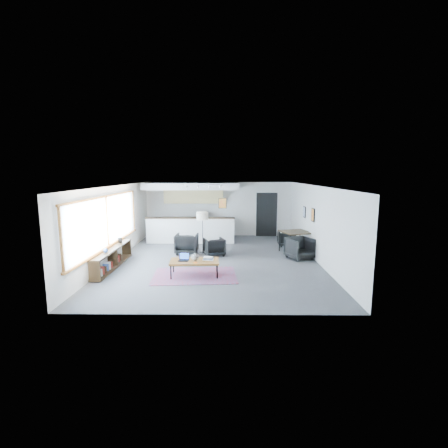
{
  "coord_description": "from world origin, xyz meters",
  "views": [
    {
      "loc": [
        0.4,
        -11.12,
        3.04
      ],
      "look_at": [
        0.29,
        0.4,
        1.22
      ],
      "focal_mm": 26.0,
      "sensor_mm": 36.0,
      "label": 1
    }
  ],
  "objects_px": {
    "laptop": "(184,258)",
    "armchair_right": "(214,246)",
    "book_stack": "(208,258)",
    "armchair_left": "(187,243)",
    "dining_chair_near": "(300,249)",
    "dining_chair_far": "(286,239)",
    "microwave": "(203,214)",
    "floor_lamp": "(202,217)",
    "coffee_table": "(195,262)",
    "dining_table": "(296,233)",
    "ceramic_pot": "(195,257)"
  },
  "relations": [
    {
      "from": "armchair_left",
      "to": "dining_chair_near",
      "type": "xyz_separation_m",
      "value": [
        4.14,
        -0.73,
        -0.06
      ]
    },
    {
      "from": "armchair_left",
      "to": "dining_chair_near",
      "type": "relative_size",
      "value": 1.17
    },
    {
      "from": "ceramic_pot",
      "to": "dining_chair_near",
      "type": "height_order",
      "value": "dining_chair_near"
    },
    {
      "from": "armchair_right",
      "to": "armchair_left",
      "type": "bearing_deg",
      "value": -32.91
    },
    {
      "from": "armchair_left",
      "to": "dining_chair_near",
      "type": "height_order",
      "value": "armchair_left"
    },
    {
      "from": "laptop",
      "to": "book_stack",
      "type": "bearing_deg",
      "value": 9.34
    },
    {
      "from": "book_stack",
      "to": "dining_chair_far",
      "type": "distance_m",
      "value": 5.0
    },
    {
      "from": "coffee_table",
      "to": "dining_chair_near",
      "type": "bearing_deg",
      "value": 25.81
    },
    {
      "from": "ceramic_pot",
      "to": "book_stack",
      "type": "bearing_deg",
      "value": 15.16
    },
    {
      "from": "armchair_right",
      "to": "book_stack",
      "type": "bearing_deg",
      "value": 69.42
    },
    {
      "from": "coffee_table",
      "to": "dining_table",
      "type": "relative_size",
      "value": 1.2
    },
    {
      "from": "armchair_left",
      "to": "dining_chair_far",
      "type": "bearing_deg",
      "value": -159.41
    },
    {
      "from": "armchair_right",
      "to": "microwave",
      "type": "xyz_separation_m",
      "value": [
        -0.68,
        3.53,
        0.75
      ]
    },
    {
      "from": "armchair_left",
      "to": "dining_table",
      "type": "xyz_separation_m",
      "value": [
        4.14,
        0.12,
        0.35
      ]
    },
    {
      "from": "book_stack",
      "to": "armchair_right",
      "type": "bearing_deg",
      "value": 87.94
    },
    {
      "from": "armchair_right",
      "to": "dining_table",
      "type": "distance_m",
      "value": 3.13
    },
    {
      "from": "book_stack",
      "to": "dining_chair_near",
      "type": "relative_size",
      "value": 0.47
    },
    {
      "from": "dining_chair_near",
      "to": "armchair_left",
      "type": "bearing_deg",
      "value": 145.57
    },
    {
      "from": "microwave",
      "to": "coffee_table",
      "type": "bearing_deg",
      "value": -91.73
    },
    {
      "from": "coffee_table",
      "to": "ceramic_pot",
      "type": "bearing_deg",
      "value": -62.84
    },
    {
      "from": "laptop",
      "to": "book_stack",
      "type": "xyz_separation_m",
      "value": [
        0.72,
        0.05,
        -0.02
      ]
    },
    {
      "from": "floor_lamp",
      "to": "dining_table",
      "type": "xyz_separation_m",
      "value": [
        3.54,
        -0.05,
        -0.6
      ]
    },
    {
      "from": "book_stack",
      "to": "armchair_left",
      "type": "bearing_deg",
      "value": 110.29
    },
    {
      "from": "coffee_table",
      "to": "armchair_right",
      "type": "bearing_deg",
      "value": 75.42
    },
    {
      "from": "dining_chair_near",
      "to": "microwave",
      "type": "bearing_deg",
      "value": 108.79
    },
    {
      "from": "laptop",
      "to": "floor_lamp",
      "type": "xyz_separation_m",
      "value": [
        0.34,
        2.86,
        0.83
      ]
    },
    {
      "from": "armchair_left",
      "to": "armchair_right",
      "type": "xyz_separation_m",
      "value": [
        1.06,
        -0.27,
        -0.06
      ]
    },
    {
      "from": "armchair_right",
      "to": "floor_lamp",
      "type": "height_order",
      "value": "floor_lamp"
    },
    {
      "from": "dining_chair_far",
      "to": "microwave",
      "type": "height_order",
      "value": "microwave"
    },
    {
      "from": "ceramic_pot",
      "to": "armchair_left",
      "type": "bearing_deg",
      "value": 102.25
    },
    {
      "from": "floor_lamp",
      "to": "dining_chair_near",
      "type": "bearing_deg",
      "value": -14.19
    },
    {
      "from": "coffee_table",
      "to": "book_stack",
      "type": "height_order",
      "value": "book_stack"
    },
    {
      "from": "laptop",
      "to": "dining_chair_near",
      "type": "relative_size",
      "value": 0.44
    },
    {
      "from": "book_stack",
      "to": "floor_lamp",
      "type": "xyz_separation_m",
      "value": [
        -0.38,
        2.81,
        0.85
      ]
    },
    {
      "from": "armchair_right",
      "to": "dining_chair_near",
      "type": "bearing_deg",
      "value": 153.07
    },
    {
      "from": "dining_table",
      "to": "dining_chair_far",
      "type": "bearing_deg",
      "value": 95.5
    },
    {
      "from": "laptop",
      "to": "microwave",
      "type": "bearing_deg",
      "value": 94.29
    },
    {
      "from": "armchair_right",
      "to": "dining_table",
      "type": "height_order",
      "value": "dining_table"
    },
    {
      "from": "dining_table",
      "to": "dining_chair_near",
      "type": "height_order",
      "value": "dining_table"
    },
    {
      "from": "dining_chair_far",
      "to": "coffee_table",
      "type": "bearing_deg",
      "value": 48.66
    },
    {
      "from": "book_stack",
      "to": "armchair_right",
      "type": "xyz_separation_m",
      "value": [
        0.09,
        2.37,
        -0.16
      ]
    },
    {
      "from": "laptop",
      "to": "dining_chair_far",
      "type": "bearing_deg",
      "value": 52.35
    },
    {
      "from": "book_stack",
      "to": "armchair_left",
      "type": "distance_m",
      "value": 2.82
    },
    {
      "from": "coffee_table",
      "to": "ceramic_pot",
      "type": "xyz_separation_m",
      "value": [
        0.03,
        -0.04,
        0.15
      ]
    },
    {
      "from": "armchair_left",
      "to": "armchair_right",
      "type": "height_order",
      "value": "armchair_left"
    },
    {
      "from": "floor_lamp",
      "to": "dining_chair_near",
      "type": "height_order",
      "value": "floor_lamp"
    },
    {
      "from": "dining_chair_near",
      "to": "microwave",
      "type": "xyz_separation_m",
      "value": [
        -3.75,
        3.99,
        0.74
      ]
    },
    {
      "from": "ceramic_pot",
      "to": "dining_table",
      "type": "relative_size",
      "value": 0.18
    },
    {
      "from": "laptop",
      "to": "armchair_right",
      "type": "height_order",
      "value": "armchair_right"
    },
    {
      "from": "laptop",
      "to": "book_stack",
      "type": "relative_size",
      "value": 0.95
    }
  ]
}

